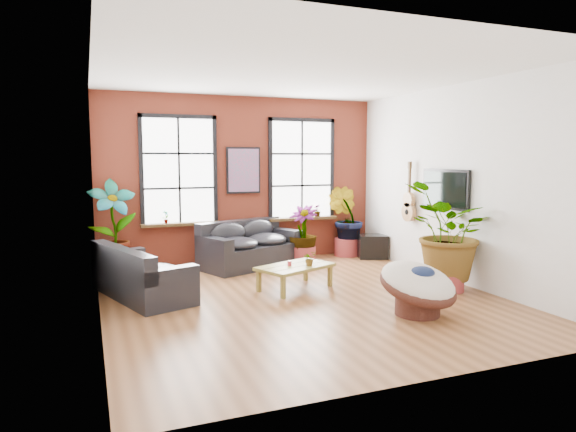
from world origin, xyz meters
name	(u,v)px	position (x,y,z in m)	size (l,w,h in m)	color
room	(299,188)	(0.00, 0.15, 1.75)	(6.04, 6.54, 3.54)	brown
sofa_back	(249,246)	(-0.07, 2.62, 0.42)	(2.25, 1.66, 0.93)	black
sofa_left	(139,274)	(-2.38, 1.01, 0.38)	(1.50, 2.27, 0.83)	black
coffee_table	(295,268)	(0.12, 0.58, 0.36)	(1.45, 1.17, 0.49)	olive
papasan_chair	(418,286)	(1.20, -1.38, 0.42)	(1.35, 1.36, 0.82)	#432018
poster	(243,170)	(0.00, 3.18, 1.95)	(0.74, 0.06, 0.98)	black
tv_wall_unit	(434,194)	(2.93, 0.60, 1.54)	(0.13, 1.86, 1.20)	black
media_box	(372,246)	(2.74, 2.46, 0.26)	(0.76, 0.70, 0.52)	black
pot_back_left	(114,265)	(-2.68, 2.84, 0.18)	(0.50, 0.50, 0.36)	maroon
pot_back_right	(347,247)	(2.34, 2.91, 0.20)	(0.58, 0.58, 0.40)	maroon
pot_right_wall	(449,280)	(2.47, -0.47, 0.19)	(0.59, 0.59, 0.37)	maroon
pot_mid	(304,255)	(1.08, 2.46, 0.18)	(0.61, 0.61, 0.37)	maroon
floor_plant_back_left	(113,223)	(-2.67, 2.84, 0.99)	(0.88, 0.60, 1.67)	#12461B
floor_plant_back_right	(345,218)	(2.31, 2.94, 0.86)	(0.78, 0.63, 1.42)	#12461B
floor_plant_right_wall	(450,232)	(2.48, -0.43, 0.99)	(1.49, 1.29, 1.65)	#12461B
floor_plant_mid	(303,231)	(1.08, 2.48, 0.68)	(0.61, 0.61, 1.08)	#12461B
table_plant	(310,258)	(0.34, 0.48, 0.53)	(0.22, 0.19, 0.24)	#12461B
sill_plant_left	(166,217)	(-1.65, 3.13, 1.04)	(0.14, 0.10, 0.27)	#12461B
sill_plant_right	(317,210)	(1.70, 3.13, 1.04)	(0.15, 0.15, 0.27)	#12461B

